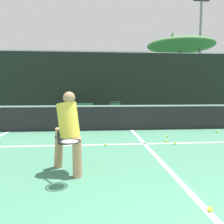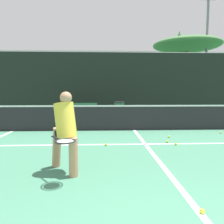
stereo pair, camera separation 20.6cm
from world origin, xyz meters
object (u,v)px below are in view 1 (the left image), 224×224
Objects in this scene: trash_bin at (115,111)px; parked_car at (68,104)px; player_practicing at (68,130)px; courtside_bench at (79,111)px.

parked_car is (-2.74, 3.44, 0.17)m from trash_bin.
player_practicing is at bearing -102.29° from trash_bin.
trash_bin is 0.22× the size of parked_car.
trash_bin reaches higher than courtside_bench.
player_practicing is at bearing -83.30° from parked_car.
parked_car reaches higher than courtside_bench.
parked_car is at bearing 100.99° from courtside_bench.
courtside_bench is (-0.31, 7.04, -0.33)m from player_practicing.
trash_bin is (1.52, 6.97, -0.32)m from player_practicing.
player_practicing is 7.05m from courtside_bench.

